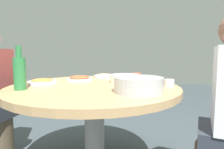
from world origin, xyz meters
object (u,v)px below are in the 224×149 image
object	(u,v)px
dish_stirfry	(80,78)
dish_tofu_braise	(42,81)
soup_bowl	(125,79)
tea_cup_far	(137,76)
dish_noodles	(104,76)
tea_cup_near	(169,83)
green_bottle	(20,72)
rice_bowl	(138,84)
round_dining_table	(94,102)

from	to	relation	value
dish_stirfry	dish_tofu_braise	distance (m)	0.32
soup_bowl	tea_cup_far	distance (m)	0.25
dish_noodles	tea_cup_near	xyz separation A→B (m)	(-0.63, -0.35, 0.01)
dish_noodles	green_bottle	xyz separation A→B (m)	(-0.53, 0.65, 0.10)
soup_bowl	tea_cup_far	world-z (taller)	soup_bowl
rice_bowl	dish_tofu_braise	size ratio (longest dim) A/B	1.37
dish_noodles	dish_tofu_braise	xyz separation A→B (m)	(-0.29, 0.55, 0.00)
tea_cup_far	green_bottle	bearing A→B (deg)	111.13
tea_cup_near	tea_cup_far	world-z (taller)	tea_cup_far
tea_cup_near	green_bottle	bearing A→B (deg)	84.65
dish_stirfry	tea_cup_far	world-z (taller)	tea_cup_far
dish_tofu_braise	tea_cup_far	xyz separation A→B (m)	(0.12, -0.83, 0.01)
soup_bowl	dish_tofu_braise	size ratio (longest dim) A/B	1.16
soup_bowl	dish_tofu_braise	distance (m)	0.66
dish_tofu_braise	tea_cup_far	distance (m)	0.84
soup_bowl	dish_stirfry	xyz separation A→B (m)	(0.19, 0.36, -0.01)
dish_stirfry	tea_cup_far	bearing A→B (deg)	-90.01
dish_tofu_braise	green_bottle	xyz separation A→B (m)	(-0.24, 0.10, 0.10)
tea_cup_far	dish_tofu_braise	bearing A→B (deg)	98.37
dish_tofu_braise	tea_cup_near	distance (m)	0.96
dish_noodles	tea_cup_far	world-z (taller)	tea_cup_far
dish_tofu_braise	rice_bowl	bearing A→B (deg)	-128.26
round_dining_table	green_bottle	distance (m)	0.55
rice_bowl	dish_stirfry	bearing A→B (deg)	27.79
dish_stirfry	tea_cup_near	bearing A→B (deg)	-126.71
rice_bowl	tea_cup_near	xyz separation A→B (m)	(0.15, -0.29, -0.02)
soup_bowl	tea_cup_far	xyz separation A→B (m)	(0.19, -0.17, -0.00)
tea_cup_far	tea_cup_near	bearing A→B (deg)	-170.39
tea_cup_far	round_dining_table	bearing A→B (deg)	123.17
rice_bowl	tea_cup_far	xyz separation A→B (m)	(0.61, -0.21, -0.02)
soup_bowl	dish_noodles	xyz separation A→B (m)	(0.36, 0.11, -0.01)
green_bottle	tea_cup_near	bearing A→B (deg)	-95.35
green_bottle	rice_bowl	bearing A→B (deg)	-108.88
rice_bowl	green_bottle	xyz separation A→B (m)	(0.25, 0.72, 0.07)
dish_noodles	dish_tofu_braise	distance (m)	0.62
soup_bowl	dish_stirfry	bearing A→B (deg)	62.69
round_dining_table	dish_noodles	distance (m)	0.51
green_bottle	round_dining_table	bearing A→B (deg)	-81.76
round_dining_table	tea_cup_far	bearing A→B (deg)	-56.83
round_dining_table	tea_cup_far	world-z (taller)	tea_cup_far
dish_stirfry	tea_cup_far	size ratio (longest dim) A/B	2.97
dish_tofu_braise	tea_cup_near	size ratio (longest dim) A/B	3.01
dish_noodles	tea_cup_near	bearing A→B (deg)	-150.45
green_bottle	tea_cup_far	size ratio (longest dim) A/B	3.70
rice_bowl	dish_noodles	world-z (taller)	rice_bowl
dish_tofu_braise	tea_cup_far	world-z (taller)	tea_cup_far
rice_bowl	soup_bowl	world-z (taller)	rice_bowl
rice_bowl	tea_cup_far	distance (m)	0.64
round_dining_table	dish_stirfry	size ratio (longest dim) A/B	5.47
soup_bowl	rice_bowl	bearing A→B (deg)	174.40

